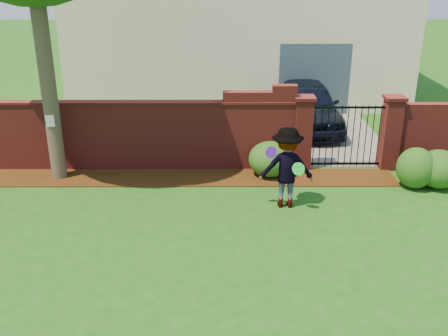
{
  "coord_description": "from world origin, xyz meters",
  "views": [
    {
      "loc": [
        0.38,
        -8.27,
        4.95
      ],
      "look_at": [
        0.42,
        1.4,
        1.05
      ],
      "focal_mm": 41.4,
      "sensor_mm": 36.0,
      "label": 1
    }
  ],
  "objects_px": {
    "frisbee_purple": "(271,152)",
    "frisbee_green": "(298,169)",
    "car": "(309,107)",
    "man": "(286,168)"
  },
  "relations": [
    {
      "from": "frisbee_purple",
      "to": "frisbee_green",
      "type": "relative_size",
      "value": 0.88
    },
    {
      "from": "car",
      "to": "frisbee_green",
      "type": "relative_size",
      "value": 15.71
    },
    {
      "from": "man",
      "to": "frisbee_purple",
      "type": "distance_m",
      "value": 0.61
    },
    {
      "from": "frisbee_purple",
      "to": "frisbee_green",
      "type": "xyz_separation_m",
      "value": [
        0.57,
        -0.07,
        -0.34
      ]
    },
    {
      "from": "frisbee_green",
      "to": "frisbee_purple",
      "type": "bearing_deg",
      "value": 173.22
    },
    {
      "from": "car",
      "to": "man",
      "type": "xyz_separation_m",
      "value": [
        -1.34,
        -5.43,
        0.15
      ]
    },
    {
      "from": "car",
      "to": "frisbee_green",
      "type": "bearing_deg",
      "value": -103.23
    },
    {
      "from": "frisbee_purple",
      "to": "frisbee_green",
      "type": "height_order",
      "value": "frisbee_purple"
    },
    {
      "from": "man",
      "to": "frisbee_green",
      "type": "relative_size",
      "value": 6.44
    },
    {
      "from": "frisbee_purple",
      "to": "frisbee_green",
      "type": "distance_m",
      "value": 0.67
    }
  ]
}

